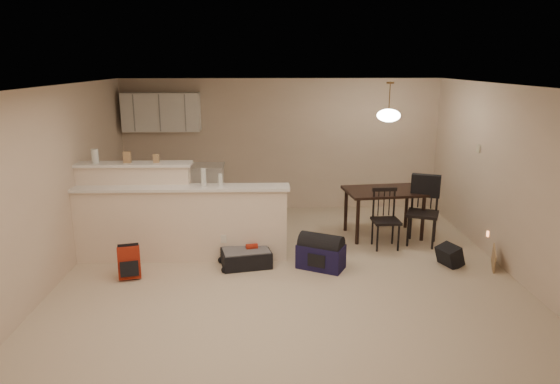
{
  "coord_description": "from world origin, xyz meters",
  "views": [
    {
      "loc": [
        -0.29,
        -5.95,
        2.78
      ],
      "look_at": [
        -0.1,
        0.7,
        1.05
      ],
      "focal_mm": 32.0,
      "sensor_mm": 36.0,
      "label": 1
    }
  ],
  "objects_px": {
    "black_daypack": "(450,256)",
    "dining_chair_near": "(386,219)",
    "dining_chair_far": "(423,212)",
    "dining_table": "(384,196)",
    "pendant_lamp": "(389,115)",
    "red_backpack": "(129,262)",
    "suitcase": "(246,258)",
    "navy_duffel": "(321,256)"
  },
  "relations": [
    {
      "from": "black_daypack",
      "to": "dining_chair_near",
      "type": "bearing_deg",
      "value": 25.18
    },
    {
      "from": "dining_chair_far",
      "to": "dining_table",
      "type": "bearing_deg",
      "value": 163.25
    },
    {
      "from": "pendant_lamp",
      "to": "dining_chair_near",
      "type": "bearing_deg",
      "value": -99.15
    },
    {
      "from": "dining_chair_near",
      "to": "dining_chair_far",
      "type": "relative_size",
      "value": 0.87
    },
    {
      "from": "dining_table",
      "to": "dining_chair_far",
      "type": "relative_size",
      "value": 1.26
    },
    {
      "from": "dining_chair_near",
      "to": "red_backpack",
      "type": "xyz_separation_m",
      "value": [
        -3.66,
        -1.0,
        -0.25
      ]
    },
    {
      "from": "suitcase",
      "to": "red_backpack",
      "type": "distance_m",
      "value": 1.58
    },
    {
      "from": "dining_chair_near",
      "to": "dining_table",
      "type": "bearing_deg",
      "value": 78.42
    },
    {
      "from": "dining_chair_far",
      "to": "suitcase",
      "type": "relative_size",
      "value": 1.57
    },
    {
      "from": "red_backpack",
      "to": "dining_chair_near",
      "type": "bearing_deg",
      "value": 1.08
    },
    {
      "from": "pendant_lamp",
      "to": "dining_chair_far",
      "type": "distance_m",
      "value": 1.6
    },
    {
      "from": "navy_duffel",
      "to": "black_daypack",
      "type": "relative_size",
      "value": 1.97
    },
    {
      "from": "suitcase",
      "to": "black_daypack",
      "type": "relative_size",
      "value": 2.12
    },
    {
      "from": "dining_table",
      "to": "black_daypack",
      "type": "relative_size",
      "value": 4.19
    },
    {
      "from": "dining_chair_near",
      "to": "suitcase",
      "type": "distance_m",
      "value": 2.25
    },
    {
      "from": "dining_table",
      "to": "pendant_lamp",
      "type": "xyz_separation_m",
      "value": [
        0.0,
        0.0,
        1.31
      ]
    },
    {
      "from": "dining_chair_far",
      "to": "navy_duffel",
      "type": "distance_m",
      "value": 1.95
    },
    {
      "from": "suitcase",
      "to": "pendant_lamp",
      "type": "bearing_deg",
      "value": 16.73
    },
    {
      "from": "navy_duffel",
      "to": "red_backpack",
      "type": "bearing_deg",
      "value": -147.73
    },
    {
      "from": "pendant_lamp",
      "to": "navy_duffel",
      "type": "bearing_deg",
      "value": -131.37
    },
    {
      "from": "dining_chair_near",
      "to": "dining_chair_far",
      "type": "bearing_deg",
      "value": 10.73
    },
    {
      "from": "dining_table",
      "to": "pendant_lamp",
      "type": "relative_size",
      "value": 2.16
    },
    {
      "from": "red_backpack",
      "to": "navy_duffel",
      "type": "xyz_separation_m",
      "value": [
        2.58,
        0.24,
        -0.04
      ]
    },
    {
      "from": "dining_table",
      "to": "dining_chair_near",
      "type": "bearing_deg",
      "value": -106.13
    },
    {
      "from": "suitcase",
      "to": "navy_duffel",
      "type": "height_order",
      "value": "navy_duffel"
    },
    {
      "from": "dining_chair_near",
      "to": "navy_duffel",
      "type": "relative_size",
      "value": 1.46
    },
    {
      "from": "dining_chair_near",
      "to": "suitcase",
      "type": "relative_size",
      "value": 1.36
    },
    {
      "from": "dining_chair_near",
      "to": "dining_chair_far",
      "type": "distance_m",
      "value": 0.63
    },
    {
      "from": "navy_duffel",
      "to": "black_daypack",
      "type": "distance_m",
      "value": 1.83
    },
    {
      "from": "pendant_lamp",
      "to": "dining_chair_near",
      "type": "height_order",
      "value": "pendant_lamp"
    },
    {
      "from": "dining_chair_near",
      "to": "suitcase",
      "type": "height_order",
      "value": "dining_chair_near"
    },
    {
      "from": "dining_table",
      "to": "black_daypack",
      "type": "height_order",
      "value": "dining_table"
    },
    {
      "from": "navy_duffel",
      "to": "black_daypack",
      "type": "bearing_deg",
      "value": 28.45
    },
    {
      "from": "dining_table",
      "to": "navy_duffel",
      "type": "distance_m",
      "value": 1.84
    },
    {
      "from": "navy_duffel",
      "to": "black_daypack",
      "type": "xyz_separation_m",
      "value": [
        1.83,
        0.05,
        -0.03
      ]
    },
    {
      "from": "dining_table",
      "to": "dining_chair_far",
      "type": "xyz_separation_m",
      "value": [
        0.52,
        -0.42,
        -0.15
      ]
    },
    {
      "from": "suitcase",
      "to": "red_backpack",
      "type": "height_order",
      "value": "red_backpack"
    },
    {
      "from": "dining_chair_far",
      "to": "suitcase",
      "type": "distance_m",
      "value": 2.87
    },
    {
      "from": "navy_duffel",
      "to": "black_daypack",
      "type": "height_order",
      "value": "navy_duffel"
    },
    {
      "from": "red_backpack",
      "to": "black_daypack",
      "type": "relative_size",
      "value": 1.34
    },
    {
      "from": "dining_table",
      "to": "black_daypack",
      "type": "bearing_deg",
      "value": -69.74
    },
    {
      "from": "dining_chair_near",
      "to": "black_daypack",
      "type": "bearing_deg",
      "value": -46.22
    }
  ]
}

